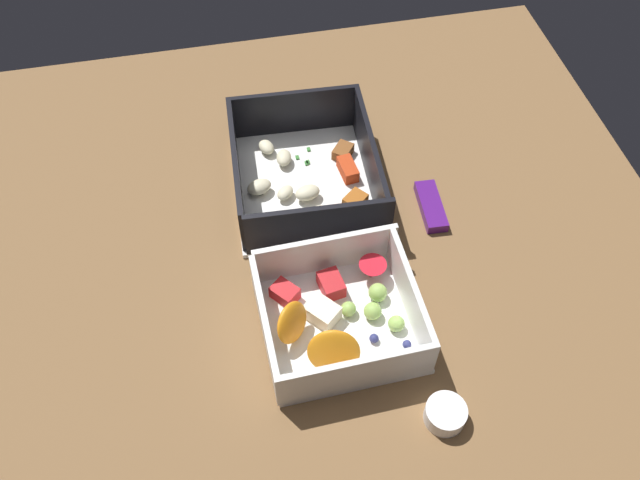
# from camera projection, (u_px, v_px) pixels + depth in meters

# --- Properties ---
(table_surface) EXTENTS (0.80, 0.80, 0.02)m
(table_surface) POSITION_uv_depth(u_px,v_px,m) (322.00, 264.00, 0.73)
(table_surface) COLOR brown
(table_surface) RESTS_ON ground
(pasta_container) EXTENTS (0.20, 0.17, 0.07)m
(pasta_container) POSITION_uv_depth(u_px,v_px,m) (305.00, 174.00, 0.77)
(pasta_container) COLOR white
(pasta_container) RESTS_ON table_surface
(fruit_bowl) EXTENTS (0.15, 0.16, 0.06)m
(fruit_bowl) POSITION_uv_depth(u_px,v_px,m) (338.00, 316.00, 0.66)
(fruit_bowl) COLOR white
(fruit_bowl) RESTS_ON table_surface
(candy_bar) EXTENTS (0.07, 0.03, 0.01)m
(candy_bar) POSITION_uv_depth(u_px,v_px,m) (431.00, 206.00, 0.76)
(candy_bar) COLOR #51197A
(candy_bar) RESTS_ON table_surface
(paper_cup_liner) EXTENTS (0.04, 0.04, 0.02)m
(paper_cup_liner) POSITION_uv_depth(u_px,v_px,m) (445.00, 414.00, 0.61)
(paper_cup_liner) COLOR white
(paper_cup_liner) RESTS_ON table_surface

